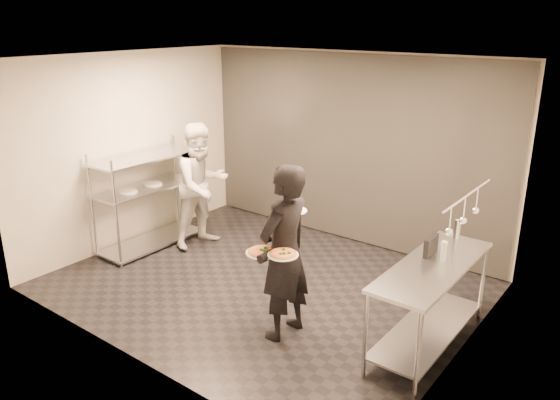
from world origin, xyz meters
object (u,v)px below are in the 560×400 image
Objects in this scene: pass_rack at (148,196)px; pizza_plate_near at (262,252)px; bottle_green at (457,229)px; pizza_plate_far at (283,254)px; bottle_dark at (457,229)px; prep_counter at (431,291)px; bottle_clear at (444,251)px; salad_plate at (294,209)px; pos_monitor at (431,246)px; chef at (202,185)px; waiter at (284,253)px.

pass_rack reaches higher than pizza_plate_near.
pizza_plate_near is 2.21m from bottle_green.
bottle_dark reaches higher than pizza_plate_far.
prep_counter is 8.61× the size of bottle_clear.
pass_rack reaches higher than salad_plate.
bottle_dark is at bearing 10.67° from pass_rack.
pos_monitor is at bearing 156.98° from bottle_clear.
pos_monitor is 0.60m from bottle_green.
salad_plate is at bearing -103.87° from chef.
bottle_green is (3.67, 0.30, 0.11)m from chef.
pizza_plate_near is 1.17× the size of salad_plate.
pizza_plate_near is at bearing -146.56° from prep_counter.
salad_plate is at bearing -135.78° from bottle_dark.
pizza_plate_far is at bearing -122.31° from bottle_green.
bottle_green is at bearing 51.99° from pizza_plate_near.
pizza_plate_far is at bearing -110.67° from chef.
bottle_dark is (4.26, 0.80, 0.26)m from pass_rack.
waiter is 0.25m from pizza_plate_near.
salad_plate reaches higher than prep_counter.
prep_counter is 1.53m from waiter.
prep_counter is 1.62m from salad_plate.
chef is 6.01× the size of pizza_plate_far.
chef reaches higher than bottle_green.
pass_rack is at bearing -169.35° from bottle_green.
bottle_green is (-0.06, 0.80, 0.40)m from prep_counter.
chef is (-3.73, 0.50, 0.29)m from prep_counter.
salad_plate is (2.35, -0.97, 0.42)m from chef.
pizza_plate_near is (2.31, -1.44, 0.09)m from chef.
pizza_plate_far is 1.46× the size of bottle_clear.
pizza_plate_near is 1.55× the size of bottle_green.
salad_plate reaches higher than bottle_clear.
bottle_dark reaches higher than prep_counter.
pizza_plate_far is 1.61m from bottle_clear.
pass_rack is 3.11m from waiter.
pos_monitor is 1.28× the size of bottle_green.
pos_monitor is 1.29× the size of bottle_dark.
pos_monitor is at bearing 130.46° from waiter.
pizza_plate_far is 1.54m from pos_monitor.
waiter is 0.47m from salad_plate.
pizza_plate_near is 1.09× the size of pizza_plate_far.
pos_monitor is 0.60m from bottle_dark.
bottle_green is at bearing 0.00° from bottle_dark.
chef reaches higher than salad_plate.
waiter reaches higher than pos_monitor.
waiter is at bearing 124.29° from pizza_plate_far.
pizza_plate_far reaches higher than prep_counter.
prep_counter is 1.55m from pizza_plate_far.
waiter is at bearing -13.44° from pass_rack.
chef reaches higher than pizza_plate_far.
chef reaches higher than bottle_clear.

